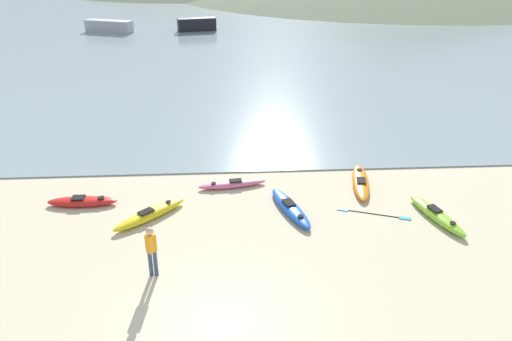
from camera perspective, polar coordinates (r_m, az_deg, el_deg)
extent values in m
plane|color=beige|center=(14.42, -3.74, -16.92)|extent=(400.00, 400.00, 0.00)
cube|color=gray|center=(56.01, -3.77, 15.44)|extent=(160.00, 70.00, 0.06)
ellipsoid|color=#E5668C|center=(21.12, -2.73, -1.56)|extent=(2.94, 1.03, 0.26)
cube|color=black|center=(21.07, -2.35, -1.14)|extent=(0.56, 0.39, 0.05)
cylinder|color=black|center=(20.95, -4.87, -1.43)|extent=(0.20, 0.20, 0.02)
ellipsoid|color=orange|center=(21.69, 11.87, -1.31)|extent=(1.27, 3.45, 0.29)
cube|color=black|center=(21.46, 11.94, -1.11)|extent=(0.48, 0.67, 0.05)
cylinder|color=black|center=(22.46, 11.74, 0.11)|extent=(0.24, 0.24, 0.02)
ellipsoid|color=blue|center=(19.32, 3.95, -4.29)|extent=(1.61, 3.35, 0.28)
cube|color=black|center=(19.37, 3.77, -3.64)|extent=(0.52, 0.68, 0.05)
cylinder|color=black|center=(18.54, 5.12, -5.18)|extent=(0.23, 0.23, 0.02)
ellipsoid|color=red|center=(20.88, -19.23, -3.35)|extent=(2.75, 0.79, 0.30)
cube|color=black|center=(20.84, -19.65, -2.93)|extent=(0.50, 0.41, 0.05)
cylinder|color=black|center=(20.60, -17.29, -2.95)|extent=(0.26, 0.26, 0.02)
ellipsoid|color=yellow|center=(19.23, -12.02, -4.91)|extent=(2.74, 2.68, 0.33)
cube|color=black|center=(19.06, -12.46, -4.59)|extent=(0.65, 0.64, 0.05)
cylinder|color=black|center=(19.59, -9.98, -3.52)|extent=(0.21, 0.21, 0.02)
ellipsoid|color=#8CCC2D|center=(19.97, 19.93, -4.79)|extent=(1.45, 3.27, 0.32)
cube|color=black|center=(19.99, 19.74, -4.11)|extent=(0.48, 0.65, 0.05)
cylinder|color=black|center=(19.31, 21.58, -5.56)|extent=(0.21, 0.21, 0.02)
cylinder|color=#384260|center=(16.09, -11.96, -10.37)|extent=(0.13, 0.13, 0.88)
cylinder|color=#384260|center=(16.07, -11.40, -10.37)|extent=(0.13, 0.13, 0.88)
cube|color=orange|center=(15.66, -11.92, -8.14)|extent=(0.31, 0.31, 0.62)
cylinder|color=orange|center=(15.67, -12.41, -8.09)|extent=(0.09, 0.09, 0.59)
cylinder|color=orange|center=(15.63, -11.45, -8.09)|extent=(0.09, 0.09, 0.59)
sphere|color=tan|center=(15.43, -12.07, -6.79)|extent=(0.24, 0.24, 0.24)
cube|color=black|center=(57.20, -6.79, 16.25)|extent=(4.29, 2.13, 1.35)
cube|color=#B2B2B7|center=(58.37, -16.45, 15.55)|extent=(5.36, 3.01, 1.22)
cylinder|color=black|center=(19.67, 13.26, -4.84)|extent=(1.79, 0.68, 0.03)
cube|color=teal|center=(19.73, 9.88, -4.40)|extent=(0.48, 0.32, 0.03)
cube|color=teal|center=(19.67, 16.66, -5.26)|extent=(0.48, 0.32, 0.03)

